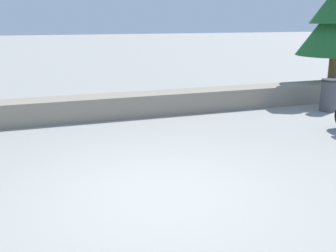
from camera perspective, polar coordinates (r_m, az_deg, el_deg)
name	(u,v)px	position (r m, az deg, el deg)	size (l,w,h in m)	color
ground_plane	(154,195)	(5.71, -2.05, -9.86)	(120.00, 120.00, 0.00)	gray
stone_wall	(96,107)	(10.09, -10.23, 2.66)	(36.00, 0.80, 0.55)	gray
trash_bin	(329,95)	(11.52, 22.08, 4.12)	(0.46, 0.46, 0.86)	#4C4C51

